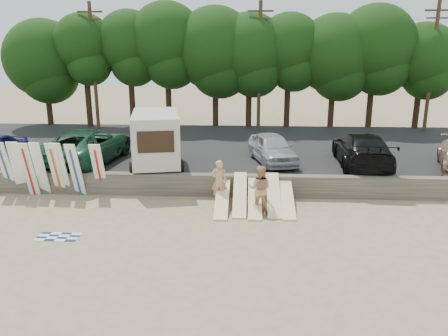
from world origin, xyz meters
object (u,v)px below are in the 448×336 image
at_px(box_trailer, 156,138).
at_px(car_1, 87,146).
at_px(beachgoer_a, 219,182).
at_px(beachgoer_b, 260,189).
at_px(cooler, 248,197).
at_px(car_3, 362,149).
at_px(car_2, 272,148).

bearing_deg(box_trailer, car_1, 155.28).
height_order(car_1, beachgoer_a, car_1).
height_order(beachgoer_b, cooler, beachgoer_b).
bearing_deg(car_1, car_3, -174.05).
height_order(car_1, cooler, car_1).
xyz_separation_m(beachgoer_b, cooler, (-0.48, 1.35, -0.82)).
height_order(car_1, car_3, car_1).
bearing_deg(beachgoer_b, box_trailer, -25.67).
xyz_separation_m(car_3, beachgoer_b, (-5.30, -4.97, -0.57)).
bearing_deg(beachgoer_a, box_trailer, -41.27).
distance_m(car_2, beachgoer_a, 5.14).
distance_m(beachgoer_a, beachgoer_b, 1.99).
relative_size(box_trailer, car_1, 0.73).
height_order(box_trailer, beachgoer_b, box_trailer).
distance_m(box_trailer, car_2, 6.06).
distance_m(car_3, cooler, 6.96).
bearing_deg(car_1, car_2, -170.97).
relative_size(car_2, car_3, 0.76).
distance_m(car_1, car_3, 14.19).
relative_size(car_3, beachgoer_b, 3.00).
bearing_deg(beachgoer_a, car_1, -27.75).
distance_m(box_trailer, beachgoer_a, 4.65).
height_order(car_1, car_2, car_1).
relative_size(car_3, beachgoer_a, 3.07).
relative_size(car_1, car_3, 1.10).
bearing_deg(car_2, car_1, 169.67).
xyz_separation_m(car_2, car_3, (4.52, -0.49, 0.09)).
bearing_deg(cooler, box_trailer, 148.78).
bearing_deg(car_1, beachgoer_a, 157.11).
height_order(car_3, beachgoer_b, car_3).
distance_m(beachgoer_a, cooler, 1.52).
bearing_deg(box_trailer, car_3, -6.12).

